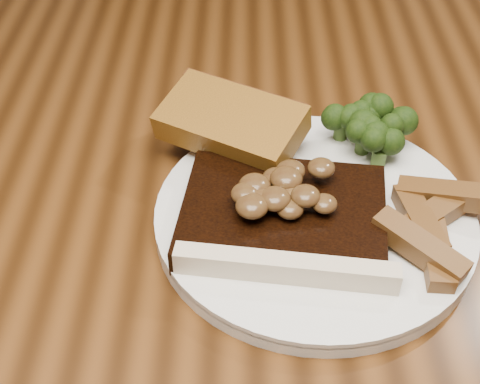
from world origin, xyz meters
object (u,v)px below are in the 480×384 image
at_px(chair_far, 250,50).
at_px(garlic_bread, 231,141).
at_px(dining_table, 236,292).
at_px(potato_wedges, 407,213).
at_px(plate, 314,219).
at_px(steak, 283,218).

height_order(chair_far, garlic_bread, chair_far).
bearing_deg(garlic_bread, dining_table, -57.64).
relative_size(dining_table, potato_wedges, 16.14).
bearing_deg(plate, dining_table, 177.22).
distance_m(chair_far, steak, 0.73).
xyz_separation_m(plate, potato_wedges, (0.07, -0.01, 0.02)).
bearing_deg(chair_far, steak, 99.46).
relative_size(plate, steak, 1.65).
height_order(steak, potato_wedges, same).
height_order(chair_far, steak, chair_far).
distance_m(dining_table, plate, 0.12).
distance_m(plate, potato_wedges, 0.07).
relative_size(dining_table, steak, 10.09).
bearing_deg(plate, potato_wedges, -8.14).
height_order(dining_table, potato_wedges, potato_wedges).
xyz_separation_m(chair_far, garlic_bread, (-0.02, -0.59, 0.25)).
distance_m(steak, garlic_bread, 0.10).
distance_m(dining_table, steak, 0.12).
height_order(dining_table, garlic_bread, garlic_bread).
xyz_separation_m(steak, garlic_bread, (-0.04, 0.10, 0.00)).
distance_m(dining_table, garlic_bread, 0.14).
relative_size(plate, potato_wedges, 2.64).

